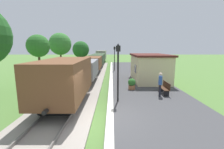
{
  "coord_description": "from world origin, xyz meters",
  "views": [
    {
      "loc": [
        0.5,
        -7.34,
        3.67
      ],
      "look_at": [
        0.44,
        6.68,
        1.25
      ],
      "focal_mm": 24.78,
      "sensor_mm": 36.0,
      "label": 1
    }
  ],
  "objects_px": {
    "potted_planter": "(132,84)",
    "person_waiting": "(161,83)",
    "lamp_post_far": "(115,54)",
    "tree_trackside_far": "(39,46)",
    "bench_down_platform": "(143,71)",
    "tree_field_distant": "(82,50)",
    "tree_field_left": "(61,44)",
    "station_hut": "(150,67)",
    "freight_train": "(95,61)",
    "bench_near_hut": "(165,88)",
    "lamp_post_near": "(119,62)"
  },
  "relations": [
    {
      "from": "tree_field_distant",
      "to": "bench_down_platform",
      "type": "bearing_deg",
      "value": -52.26
    },
    {
      "from": "station_hut",
      "to": "lamp_post_near",
      "type": "distance_m",
      "value": 7.45
    },
    {
      "from": "station_hut",
      "to": "tree_trackside_far",
      "type": "relative_size",
      "value": 1.08
    },
    {
      "from": "lamp_post_far",
      "to": "tree_trackside_far",
      "type": "distance_m",
      "value": 10.46
    },
    {
      "from": "bench_near_hut",
      "to": "bench_down_platform",
      "type": "height_order",
      "value": "same"
    },
    {
      "from": "bench_near_hut",
      "to": "lamp_post_near",
      "type": "xyz_separation_m",
      "value": [
        -3.58,
        -1.63,
        2.08
      ]
    },
    {
      "from": "lamp_post_near",
      "to": "tree_field_left",
      "type": "height_order",
      "value": "tree_field_left"
    },
    {
      "from": "freight_train",
      "to": "lamp_post_far",
      "type": "bearing_deg",
      "value": -34.69
    },
    {
      "from": "bench_near_hut",
      "to": "freight_train",
      "type": "bearing_deg",
      "value": 115.25
    },
    {
      "from": "station_hut",
      "to": "tree_trackside_far",
      "type": "distance_m",
      "value": 14.08
    },
    {
      "from": "freight_train",
      "to": "lamp_post_far",
      "type": "height_order",
      "value": "lamp_post_far"
    },
    {
      "from": "tree_field_left",
      "to": "bench_down_platform",
      "type": "bearing_deg",
      "value": -28.07
    },
    {
      "from": "tree_field_left",
      "to": "lamp_post_far",
      "type": "bearing_deg",
      "value": -20.45
    },
    {
      "from": "potted_planter",
      "to": "person_waiting",
      "type": "bearing_deg",
      "value": -46.26
    },
    {
      "from": "freight_train",
      "to": "tree_trackside_far",
      "type": "relative_size",
      "value": 7.32
    },
    {
      "from": "station_hut",
      "to": "lamp_post_near",
      "type": "xyz_separation_m",
      "value": [
        -3.52,
        -6.46,
        1.15
      ]
    },
    {
      "from": "lamp_post_near",
      "to": "lamp_post_far",
      "type": "distance_m",
      "value": 13.9
    },
    {
      "from": "freight_train",
      "to": "lamp_post_far",
      "type": "relative_size",
      "value": 10.59
    },
    {
      "from": "station_hut",
      "to": "potted_planter",
      "type": "xyz_separation_m",
      "value": [
        -2.25,
        -3.52,
        -0.93
      ]
    },
    {
      "from": "lamp_post_far",
      "to": "tree_field_left",
      "type": "distance_m",
      "value": 10.01
    },
    {
      "from": "potted_planter",
      "to": "bench_near_hut",
      "type": "bearing_deg",
      "value": -29.61
    },
    {
      "from": "freight_train",
      "to": "station_hut",
      "type": "relative_size",
      "value": 6.76
    },
    {
      "from": "bench_down_platform",
      "to": "tree_field_distant",
      "type": "relative_size",
      "value": 0.29
    },
    {
      "from": "freight_train",
      "to": "potted_planter",
      "type": "relative_size",
      "value": 42.79
    },
    {
      "from": "freight_train",
      "to": "person_waiting",
      "type": "height_order",
      "value": "freight_train"
    },
    {
      "from": "person_waiting",
      "to": "tree_field_left",
      "type": "distance_m",
      "value": 20.66
    },
    {
      "from": "potted_planter",
      "to": "lamp_post_far",
      "type": "height_order",
      "value": "lamp_post_far"
    },
    {
      "from": "freight_train",
      "to": "lamp_post_near",
      "type": "xyz_separation_m",
      "value": [
        3.28,
        -16.17,
        1.3
      ]
    },
    {
      "from": "person_waiting",
      "to": "tree_field_distant",
      "type": "xyz_separation_m",
      "value": [
        -10.21,
        23.3,
        2.14
      ]
    },
    {
      "from": "freight_train",
      "to": "bench_near_hut",
      "type": "relative_size",
      "value": 26.13
    },
    {
      "from": "bench_near_hut",
      "to": "tree_trackside_far",
      "type": "relative_size",
      "value": 0.28
    },
    {
      "from": "freight_train",
      "to": "person_waiting",
      "type": "xyz_separation_m",
      "value": [
        6.33,
        -15.09,
        -0.32
      ]
    },
    {
      "from": "tree_field_left",
      "to": "tree_field_distant",
      "type": "bearing_deg",
      "value": 73.22
    },
    {
      "from": "tree_field_left",
      "to": "station_hut",
      "type": "bearing_deg",
      "value": -40.42
    },
    {
      "from": "station_hut",
      "to": "tree_field_distant",
      "type": "xyz_separation_m",
      "value": [
        -10.68,
        17.92,
        1.67
      ]
    },
    {
      "from": "potted_planter",
      "to": "lamp_post_far",
      "type": "bearing_deg",
      "value": 96.62
    },
    {
      "from": "lamp_post_near",
      "to": "tree_field_distant",
      "type": "bearing_deg",
      "value": 106.36
    },
    {
      "from": "freight_train",
      "to": "tree_trackside_far",
      "type": "distance_m",
      "value": 9.02
    },
    {
      "from": "tree_field_distant",
      "to": "bench_near_hut",
      "type": "bearing_deg",
      "value": -64.74
    },
    {
      "from": "person_waiting",
      "to": "tree_trackside_far",
      "type": "xyz_separation_m",
      "value": [
        -12.85,
        9.34,
        2.72
      ]
    },
    {
      "from": "bench_down_platform",
      "to": "lamp_post_far",
      "type": "distance_m",
      "value": 5.36
    },
    {
      "from": "tree_trackside_far",
      "to": "lamp_post_near",
      "type": "bearing_deg",
      "value": -46.76
    },
    {
      "from": "freight_train",
      "to": "station_hut",
      "type": "xyz_separation_m",
      "value": [
        6.8,
        -9.71,
        0.15
      ]
    },
    {
      "from": "bench_near_hut",
      "to": "potted_planter",
      "type": "height_order",
      "value": "potted_planter"
    },
    {
      "from": "freight_train",
      "to": "bench_down_platform",
      "type": "xyz_separation_m",
      "value": [
        6.86,
        -5.66,
        -0.78
      ]
    },
    {
      "from": "lamp_post_near",
      "to": "bench_down_platform",
      "type": "bearing_deg",
      "value": 71.17
    },
    {
      "from": "station_hut",
      "to": "potted_planter",
      "type": "bearing_deg",
      "value": -122.55
    },
    {
      "from": "freight_train",
      "to": "tree_field_distant",
      "type": "xyz_separation_m",
      "value": [
        -3.88,
        8.21,
        1.82
      ]
    },
    {
      "from": "freight_train",
      "to": "tree_field_left",
      "type": "height_order",
      "value": "tree_field_left"
    },
    {
      "from": "bench_near_hut",
      "to": "person_waiting",
      "type": "distance_m",
      "value": 0.89
    }
  ]
}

